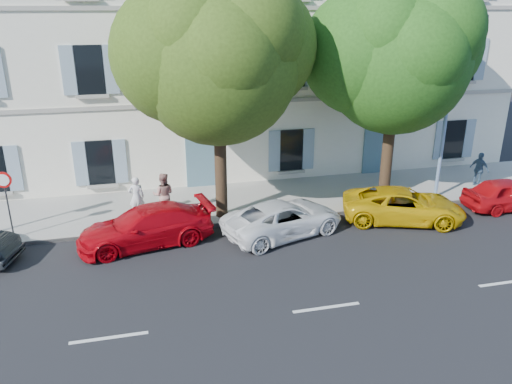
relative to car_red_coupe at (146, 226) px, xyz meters
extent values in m
plane|color=black|center=(4.86, -1.32, -0.70)|extent=(90.00, 90.00, 0.00)
cube|color=#A09E96|center=(4.86, 3.13, -0.62)|extent=(36.00, 4.50, 0.15)
cube|color=#9E998E|center=(4.86, 0.96, -0.62)|extent=(36.00, 0.16, 0.16)
cube|color=white|center=(4.86, 8.88, 5.30)|extent=(28.00, 7.00, 12.00)
imported|color=#B3050F|center=(0.00, 0.00, 0.00)|extent=(5.09, 2.82, 1.40)
imported|color=white|center=(5.03, -0.33, -0.05)|extent=(5.07, 3.47, 1.29)
imported|color=#D6A609|center=(10.02, -0.22, -0.04)|extent=(5.20, 3.59, 1.32)
imported|color=#B90B11|center=(15.00, -0.08, -0.04)|extent=(3.89, 1.57, 1.32)
cylinder|color=#3A2819|center=(3.02, 1.62, 1.32)|extent=(0.47, 0.47, 3.74)
ellipsoid|color=#416118|center=(3.02, 1.62, 5.43)|extent=(5.98, 5.98, 6.58)
cylinder|color=#3A2819|center=(10.34, 2.05, 1.27)|extent=(0.48, 0.48, 3.64)
ellipsoid|color=#2B661A|center=(10.34, 2.05, 5.30)|extent=(5.90, 5.90, 6.50)
cylinder|color=#383A3D|center=(-4.72, 1.36, 0.52)|extent=(0.06, 0.06, 2.14)
cylinder|color=red|center=(-4.72, 1.33, 1.69)|extent=(0.58, 0.10, 0.58)
cylinder|color=#7293BF|center=(12.58, 1.52, 3.30)|extent=(0.15, 0.15, 7.69)
cylinder|color=#7293BF|center=(12.58, 0.85, 7.14)|extent=(0.43, 1.33, 0.10)
cube|color=#383A3D|center=(12.58, 0.17, 6.99)|extent=(0.34, 0.48, 0.17)
imported|color=silver|center=(-0.27, 2.31, 0.28)|extent=(0.62, 0.42, 1.67)
imported|color=#AC796E|center=(0.78, 2.15, 0.35)|extent=(0.97, 0.81, 1.79)
imported|color=#44627E|center=(15.30, 2.37, 0.25)|extent=(0.71, 1.01, 1.60)
camera|label=1|loc=(0.10, -16.71, 7.42)|focal=35.00mm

